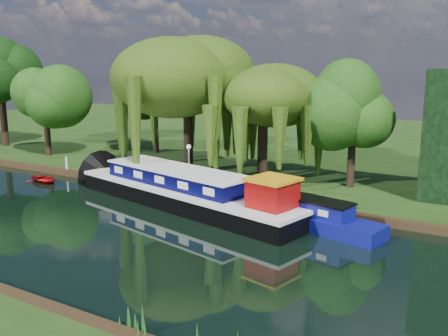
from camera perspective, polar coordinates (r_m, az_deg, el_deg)
The scene contains 14 objects.
ground at distance 29.52m, azimuth -16.52°, elevation -5.88°, with size 120.00×120.00×0.00m, color black.
far_bank at distance 57.53m, azimuth 9.00°, elevation 3.14°, with size 120.00×52.00×0.45m, color #1A330E.
dutch_barge at distance 31.26m, azimuth -4.07°, elevation -2.69°, with size 17.88×7.64×3.68m.
narrowboat at distance 28.66m, azimuth 6.65°, elevation -4.69°, with size 12.17×4.52×1.75m.
red_dinghy at distance 39.93m, azimuth -19.84°, elevation -1.53°, with size 2.03×2.85×0.59m, color maroon.
willow_left at distance 37.75m, azimuth -4.21°, elevation 10.09°, with size 8.23×8.23×9.87m.
willow_right at distance 34.76m, azimuth 4.50°, elevation 7.10°, with size 6.13×6.13×7.47m.
tree_far_left at distance 48.59m, azimuth -19.81°, elevation 7.76°, with size 4.93×4.93×7.95m.
tree_far_back at distance 56.05m, azimuth -24.23°, elevation 9.38°, with size 5.91×5.91×9.93m.
tree_far_mid at distance 47.59m, azimuth -7.95°, elevation 8.35°, with size 4.88×4.88×7.99m.
tree_far_right at distance 34.66m, azimuth 14.62°, elevation 6.16°, with size 4.52×4.52×7.39m.
lamppost at distance 36.36m, azimuth -4.05°, elevation 1.78°, with size 0.36×0.36×2.56m.
mooring_posts at distance 35.57m, azimuth -7.26°, elevation -0.92°, with size 19.16×0.16×1.00m.
reeds_near at distance 19.81m, azimuth -19.06°, elevation -13.22°, with size 33.70×1.50×1.10m.
Camera 1 is at (20.92, -18.92, 8.70)m, focal length 40.00 mm.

